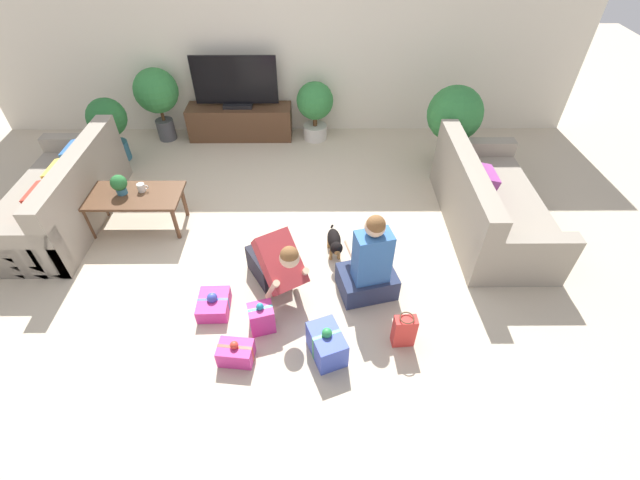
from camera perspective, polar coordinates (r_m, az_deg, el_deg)
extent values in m
plane|color=beige|center=(4.69, -6.38, -0.44)|extent=(16.00, 16.00, 0.00)
cube|color=silver|center=(6.36, -5.37, 25.10)|extent=(8.40, 0.06, 2.60)
cube|color=gray|center=(5.69, -31.40, 4.05)|extent=(0.93, 1.91, 0.41)
cube|color=gray|center=(5.30, -29.56, 7.68)|extent=(0.20, 1.91, 0.42)
cube|color=gray|center=(6.28, -28.62, 9.71)|extent=(0.93, 0.16, 0.59)
cube|color=gray|center=(5.08, -35.51, -1.37)|extent=(0.93, 0.16, 0.59)
cube|color=#3366AD|center=(5.73, -29.64, 9.50)|extent=(0.18, 0.34, 0.32)
cube|color=#EACC4C|center=(5.43, -31.23, 7.04)|extent=(0.18, 0.34, 0.32)
cube|color=red|center=(5.14, -32.99, 4.29)|extent=(0.18, 0.34, 0.32)
cube|color=gray|center=(5.15, 21.84, 3.68)|extent=(0.93, 1.91, 0.41)
cube|color=gray|center=(4.79, 18.99, 7.60)|extent=(0.20, 1.91, 0.42)
cube|color=gray|center=(4.49, 25.27, -2.47)|extent=(0.93, 0.16, 0.59)
cube|color=gray|center=(5.77, 19.59, 9.85)|extent=(0.93, 0.16, 0.59)
cube|color=#9E4293|center=(4.89, 21.09, 6.96)|extent=(0.18, 0.34, 0.32)
cube|color=brown|center=(5.04, -23.82, 5.42)|extent=(1.06, 0.52, 0.03)
cylinder|color=brown|center=(5.23, -28.52, 1.92)|extent=(0.04, 0.04, 0.41)
cylinder|color=brown|center=(4.86, -18.71, 2.12)|extent=(0.04, 0.04, 0.41)
cylinder|color=brown|center=(5.51, -27.06, 4.65)|extent=(0.04, 0.04, 0.41)
cylinder|color=brown|center=(5.15, -17.68, 5.01)|extent=(0.04, 0.04, 0.41)
cube|color=brown|center=(6.59, -10.56, 15.21)|extent=(1.49, 0.39, 0.47)
cube|color=black|center=(6.47, -10.86, 17.27)|extent=(0.41, 0.20, 0.05)
cube|color=black|center=(6.34, -11.30, 20.17)|extent=(1.16, 0.03, 0.66)
cylinder|color=#4C4C51|center=(6.86, -19.82, 13.71)|extent=(0.25, 0.25, 0.30)
cylinder|color=brown|center=(6.75, -20.30, 15.46)|extent=(0.05, 0.05, 0.18)
sphere|color=#337F3D|center=(6.62, -21.03, 18.09)|extent=(0.60, 0.60, 0.60)
cylinder|color=#336B84|center=(6.60, -25.26, 10.72)|extent=(0.29, 0.29, 0.25)
cylinder|color=brown|center=(6.51, -25.79, 12.21)|extent=(0.05, 0.05, 0.15)
sphere|color=#286B33|center=(6.39, -26.57, 14.39)|extent=(0.50, 0.50, 0.50)
cylinder|color=#4C4C51|center=(6.14, 16.37, 10.69)|extent=(0.23, 0.23, 0.22)
cylinder|color=brown|center=(6.04, 16.76, 12.40)|extent=(0.04, 0.04, 0.21)
sphere|color=#337F3D|center=(5.86, 17.55, 15.75)|extent=(0.69, 0.69, 0.69)
cylinder|color=beige|center=(6.51, -0.65, 14.23)|extent=(0.34, 0.34, 0.20)
cylinder|color=brown|center=(6.42, -0.66, 15.65)|extent=(0.06, 0.06, 0.16)
sphere|color=#337F3D|center=(6.30, -0.69, 18.07)|extent=(0.52, 0.52, 0.52)
cube|color=#23232D|center=(4.26, -6.90, -3.34)|extent=(0.47, 0.53, 0.28)
cube|color=#AD3338|center=(3.84, -5.33, -2.90)|extent=(0.55, 0.62, 0.49)
sphere|color=beige|center=(3.56, -4.08, -2.39)|extent=(0.17, 0.17, 0.17)
sphere|color=brown|center=(3.54, -4.11, -2.05)|extent=(0.16, 0.16, 0.16)
cylinder|color=beige|center=(3.89, -6.39, -6.63)|extent=(0.20, 0.28, 0.44)
cylinder|color=beige|center=(3.97, -2.64, -5.06)|extent=(0.20, 0.28, 0.44)
cube|color=#283351|center=(4.14, 6.25, -5.51)|extent=(0.60, 0.51, 0.24)
cube|color=#3366AD|center=(3.82, 6.96, -2.27)|extent=(0.36, 0.27, 0.53)
sphere|color=beige|center=(3.59, 7.36, 1.76)|extent=(0.18, 0.18, 0.18)
sphere|color=brown|center=(3.57, 7.46, 2.05)|extent=(0.17, 0.17, 0.17)
cylinder|color=beige|center=(4.05, 7.63, -0.79)|extent=(0.12, 0.27, 0.06)
cylinder|color=beige|center=(3.98, 4.17, -1.41)|extent=(0.12, 0.27, 0.06)
ellipsoid|color=black|center=(4.43, 1.88, 0.13)|extent=(0.16, 0.30, 0.15)
sphere|color=black|center=(4.27, 2.20, -1.07)|extent=(0.13, 0.13, 0.13)
sphere|color=olive|center=(4.24, 2.29, -1.65)|extent=(0.06, 0.06, 0.06)
cylinder|color=black|center=(4.53, 1.61, 1.82)|extent=(0.03, 0.09, 0.10)
cylinder|color=olive|center=(4.45, 1.47, -2.00)|extent=(0.03, 0.03, 0.12)
cylinder|color=olive|center=(4.46, 2.53, -1.92)|extent=(0.03, 0.03, 0.12)
cylinder|color=olive|center=(4.58, 1.17, -0.40)|extent=(0.03, 0.03, 0.12)
cylinder|color=olive|center=(4.59, 2.20, -0.33)|extent=(0.03, 0.03, 0.12)
cube|color=#CC3389|center=(3.74, -11.15, -14.55)|extent=(0.31, 0.23, 0.17)
cube|color=red|center=(3.74, -11.15, -14.55)|extent=(0.29, 0.06, 0.18)
sphere|color=red|center=(3.64, -11.38, -13.58)|extent=(0.07, 0.07, 0.07)
cube|color=#3D51BC|center=(3.66, 0.90, -13.74)|extent=(0.36, 0.42, 0.27)
cube|color=#2D934C|center=(3.66, 0.90, -13.74)|extent=(0.24, 0.12, 0.28)
sphere|color=#2D934C|center=(3.52, 0.93, -12.28)|extent=(0.09, 0.09, 0.09)
cube|color=#CC3389|center=(4.11, -13.96, -8.34)|extent=(0.28, 0.34, 0.14)
cube|color=#3D51BC|center=(4.11, -13.96, -8.34)|extent=(0.28, 0.04, 0.15)
sphere|color=#3D51BC|center=(4.04, -14.19, -7.46)|extent=(0.10, 0.10, 0.10)
cube|color=#CC3389|center=(3.85, -7.78, -10.26)|extent=(0.26, 0.24, 0.27)
cube|color=teal|center=(3.85, -7.78, -10.26)|extent=(0.22, 0.09, 0.27)
sphere|color=teal|center=(3.73, -8.01, -8.78)|extent=(0.07, 0.07, 0.07)
cube|color=red|center=(3.77, 11.14, -11.82)|extent=(0.20, 0.12, 0.32)
torus|color=#4C3823|center=(3.63, 11.52, -10.14)|extent=(0.13, 0.13, 0.01)
cylinder|color=silver|center=(5.02, -22.73, 6.47)|extent=(0.08, 0.08, 0.09)
torus|color=silver|center=(5.00, -22.19, 6.54)|extent=(0.06, 0.01, 0.06)
cylinder|color=#336B84|center=(5.07, -24.93, 5.98)|extent=(0.11, 0.11, 0.07)
sphere|color=#286B33|center=(5.02, -25.27, 6.92)|extent=(0.17, 0.17, 0.17)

